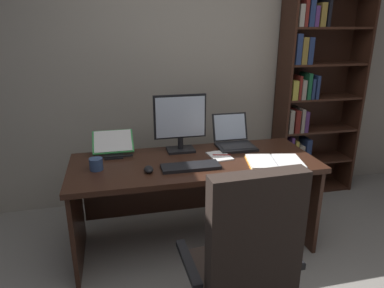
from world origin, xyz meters
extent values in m
cube|color=#A89E8E|center=(0.00, 1.91, 1.41)|extent=(5.02, 0.12, 2.82)
cube|color=#381E14|center=(-0.21, 0.95, 0.72)|extent=(1.85, 0.73, 0.04)
cube|color=#381E14|center=(-1.10, 0.95, 0.35)|extent=(0.03, 0.67, 0.70)
cube|color=#381E14|center=(0.68, 0.95, 0.35)|extent=(0.03, 0.67, 0.70)
cube|color=#381E14|center=(-0.21, 1.29, 0.38)|extent=(1.73, 0.03, 0.49)
cube|color=#381E14|center=(0.85, 1.68, 1.01)|extent=(0.02, 0.30, 2.03)
cube|color=#381E14|center=(1.67, 1.68, 1.01)|extent=(0.02, 0.30, 2.03)
cube|color=#381E14|center=(1.26, 1.82, 1.01)|extent=(0.84, 0.01, 2.03)
cube|color=#381E14|center=(1.26, 1.68, 0.01)|extent=(0.79, 0.28, 0.02)
cube|color=navy|center=(0.92, 1.66, 0.14)|extent=(0.06, 0.24, 0.23)
cube|color=#195633|center=(0.97, 1.64, 0.11)|extent=(0.04, 0.20, 0.18)
cube|color=gold|center=(1.03, 1.64, 0.16)|extent=(0.04, 0.20, 0.28)
cube|color=#381E14|center=(1.26, 1.68, 0.35)|extent=(0.79, 0.28, 0.02)
cube|color=#195633|center=(0.90, 1.63, 0.46)|extent=(0.03, 0.17, 0.22)
cube|color=#512D66|center=(0.94, 1.62, 0.50)|extent=(0.03, 0.17, 0.29)
cube|color=gold|center=(0.99, 1.63, 0.48)|extent=(0.04, 0.17, 0.24)
cube|color=gray|center=(1.05, 1.62, 0.45)|extent=(0.06, 0.17, 0.19)
cube|color=navy|center=(1.13, 1.63, 0.48)|extent=(0.06, 0.18, 0.25)
cube|color=#381E14|center=(1.26, 1.68, 0.68)|extent=(0.79, 0.28, 0.02)
cube|color=gray|center=(0.91, 1.65, 0.81)|extent=(0.04, 0.21, 0.23)
cube|color=maroon|center=(0.97, 1.65, 0.80)|extent=(0.05, 0.22, 0.23)
cube|color=gray|center=(1.03, 1.66, 0.81)|extent=(0.03, 0.24, 0.24)
cube|color=#512D66|center=(1.07, 1.63, 0.80)|extent=(0.04, 0.18, 0.21)
cube|color=#381E14|center=(1.26, 1.68, 1.01)|extent=(0.79, 0.28, 0.02)
cube|color=gold|center=(0.92, 1.65, 1.12)|extent=(0.06, 0.23, 0.19)
cube|color=maroon|center=(0.96, 1.63, 1.14)|extent=(0.03, 0.18, 0.23)
cube|color=gray|center=(1.01, 1.65, 1.12)|extent=(0.04, 0.22, 0.19)
cube|color=#195633|center=(1.06, 1.64, 1.15)|extent=(0.04, 0.19, 0.25)
cube|color=navy|center=(1.11, 1.63, 1.12)|extent=(0.03, 0.18, 0.20)
cube|color=navy|center=(1.15, 1.64, 1.14)|extent=(0.03, 0.20, 0.23)
cube|color=#381E14|center=(1.26, 1.68, 1.35)|extent=(0.79, 0.28, 0.02)
cube|color=navy|center=(0.91, 1.63, 1.50)|extent=(0.05, 0.19, 0.28)
cube|color=olive|center=(0.97, 1.65, 1.48)|extent=(0.06, 0.22, 0.24)
cube|color=navy|center=(1.04, 1.62, 1.48)|extent=(0.05, 0.17, 0.24)
cube|color=#381E14|center=(1.26, 1.68, 1.68)|extent=(0.79, 0.28, 0.02)
cube|color=gray|center=(0.91, 1.65, 1.79)|extent=(0.05, 0.22, 0.19)
cube|color=maroon|center=(0.95, 1.65, 1.83)|extent=(0.03, 0.23, 0.26)
cube|color=navy|center=(1.01, 1.65, 1.82)|extent=(0.05, 0.23, 0.24)
cube|color=#512D66|center=(1.06, 1.66, 1.78)|extent=(0.04, 0.24, 0.18)
cube|color=olive|center=(1.12, 1.63, 1.80)|extent=(0.05, 0.18, 0.21)
cube|color=black|center=(1.18, 1.64, 1.82)|extent=(0.03, 0.21, 0.26)
cube|color=#2D231E|center=(-0.17, 0.09, 0.39)|extent=(0.52, 0.50, 0.07)
cube|color=#2D231E|center=(-0.16, -0.11, 0.75)|extent=(0.48, 0.12, 0.66)
cube|color=black|center=(-0.45, 0.08, 0.51)|extent=(0.07, 0.39, 0.04)
cube|color=black|center=(0.11, 0.10, 0.51)|extent=(0.07, 0.39, 0.04)
cube|color=black|center=(-0.27, 1.19, 0.75)|extent=(0.22, 0.16, 0.02)
cylinder|color=black|center=(-0.27, 1.19, 0.80)|extent=(0.04, 0.04, 0.09)
cube|color=black|center=(-0.27, 1.20, 1.02)|extent=(0.42, 0.02, 0.35)
cube|color=silver|center=(-0.27, 1.18, 1.02)|extent=(0.39, 0.00, 0.32)
cube|color=black|center=(0.19, 1.15, 0.75)|extent=(0.31, 0.25, 0.02)
cube|color=#2D2D30|center=(0.19, 1.13, 0.76)|extent=(0.26, 0.14, 0.00)
cube|color=black|center=(0.19, 1.32, 0.87)|extent=(0.31, 0.09, 0.23)
cube|color=silver|center=(0.19, 1.31, 0.87)|extent=(0.28, 0.07, 0.21)
cube|color=black|center=(-0.27, 0.82, 0.75)|extent=(0.42, 0.15, 0.02)
ellipsoid|color=black|center=(-0.57, 0.82, 0.76)|extent=(0.06, 0.10, 0.04)
cube|color=black|center=(-0.80, 1.17, 0.74)|extent=(0.14, 0.12, 0.01)
cube|color=black|center=(-0.80, 1.12, 0.75)|extent=(0.29, 0.01, 0.01)
cube|color=green|center=(-0.80, 1.27, 0.83)|extent=(0.32, 0.20, 0.14)
cube|color=white|center=(-0.80, 1.26, 0.84)|extent=(0.29, 0.19, 0.12)
cube|color=orange|center=(0.26, 0.79, 0.74)|extent=(0.26, 0.33, 0.01)
cube|color=orange|center=(0.46, 0.75, 0.74)|extent=(0.26, 0.33, 0.01)
cube|color=white|center=(0.26, 0.79, 0.75)|extent=(0.24, 0.31, 0.02)
cube|color=white|center=(0.46, 0.75, 0.75)|extent=(0.24, 0.31, 0.02)
cylinder|color=#B7B7BC|center=(0.36, 0.77, 0.75)|extent=(0.07, 0.26, 0.02)
cube|color=white|center=(0.00, 0.99, 0.74)|extent=(0.17, 0.23, 0.01)
cylinder|color=maroon|center=(0.02, 0.99, 0.75)|extent=(0.14, 0.04, 0.01)
cylinder|color=#334C7A|center=(-0.93, 0.94, 0.78)|extent=(0.09, 0.09, 0.09)
camera|label=1|loc=(-0.78, -1.43, 1.71)|focal=32.48mm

